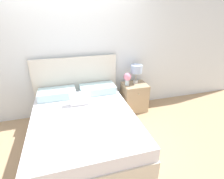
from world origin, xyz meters
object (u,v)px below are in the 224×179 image
object	(u,v)px
bed	(84,124)
table_lamp	(136,69)
nightstand	(134,97)
flower_vase	(127,78)

from	to	relation	value
bed	table_lamp	xyz separation A→B (m)	(1.18, 0.72, 0.58)
table_lamp	nightstand	bearing A→B (deg)	-119.88
nightstand	table_lamp	xyz separation A→B (m)	(0.04, 0.07, 0.58)
nightstand	table_lamp	distance (m)	0.58
bed	nightstand	world-z (taller)	bed
bed	flower_vase	xyz separation A→B (m)	(0.97, 0.66, 0.45)
flower_vase	bed	bearing A→B (deg)	-146.05
table_lamp	flower_vase	xyz separation A→B (m)	(-0.21, -0.07, -0.13)
bed	flower_vase	bearing A→B (deg)	33.95
bed	table_lamp	size ratio (longest dim) A/B	5.03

